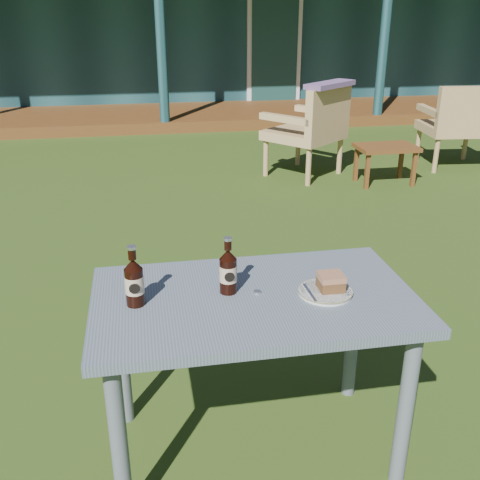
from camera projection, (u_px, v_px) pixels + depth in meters
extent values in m
plane|color=#334916|center=(206.00, 278.00, 3.82)|extent=(80.00, 80.00, 0.00)
cube|color=#1A3F44|center=(150.00, 26.00, 11.93)|extent=(15.00, 6.00, 2.60)
cube|color=brown|center=(163.00, 117.00, 8.87)|extent=(15.00, 1.80, 0.16)
cylinder|color=#1A3F44|center=(161.00, 44.00, 7.70)|extent=(0.14, 0.14, 2.45)
cylinder|color=#1A3F44|center=(384.00, 41.00, 8.23)|extent=(0.14, 0.14, 2.45)
cube|color=white|center=(274.00, 50.00, 9.64)|extent=(0.95, 0.06, 2.00)
cube|color=#193D38|center=(275.00, 50.00, 9.61)|extent=(0.80, 0.04, 1.85)
cube|color=slate|center=(254.00, 300.00, 2.09)|extent=(1.20, 0.70, 0.04)
cylinder|color=slate|center=(119.00, 445.00, 1.90)|extent=(0.06, 0.06, 0.68)
cylinder|color=slate|center=(406.00, 409.00, 2.07)|extent=(0.06, 0.06, 0.68)
cylinder|color=slate|center=(122.00, 355.00, 2.39)|extent=(0.06, 0.06, 0.68)
cylinder|color=slate|center=(353.00, 331.00, 2.56)|extent=(0.06, 0.06, 0.68)
cylinder|color=silver|center=(325.00, 292.00, 2.10)|extent=(0.20, 0.20, 0.01)
cylinder|color=olive|center=(325.00, 291.00, 2.10)|extent=(0.20, 0.20, 0.00)
cube|color=#53341A|center=(331.00, 284.00, 2.10)|extent=(0.09, 0.08, 0.04)
cube|color=#9C6646|center=(331.00, 277.00, 2.08)|extent=(0.09, 0.09, 0.02)
cube|color=silver|center=(309.00, 292.00, 2.07)|extent=(0.02, 0.14, 0.00)
cylinder|color=black|center=(228.00, 276.00, 2.09)|extent=(0.06, 0.06, 0.14)
cone|color=black|center=(228.00, 254.00, 2.05)|extent=(0.06, 0.06, 0.04)
cylinder|color=black|center=(228.00, 245.00, 2.04)|extent=(0.03, 0.03, 0.04)
cylinder|color=silver|center=(228.00, 239.00, 2.03)|extent=(0.03, 0.03, 0.01)
cylinder|color=#C9B08E|center=(228.00, 273.00, 2.08)|extent=(0.07, 0.07, 0.06)
cylinder|color=black|center=(230.00, 277.00, 2.05)|extent=(0.04, 0.00, 0.04)
cylinder|color=black|center=(135.00, 287.00, 2.00)|extent=(0.07, 0.07, 0.14)
cone|color=black|center=(133.00, 264.00, 1.96)|extent=(0.07, 0.07, 0.04)
cylinder|color=black|center=(132.00, 254.00, 1.95)|extent=(0.03, 0.03, 0.04)
cylinder|color=silver|center=(131.00, 248.00, 1.94)|extent=(0.03, 0.03, 0.01)
cylinder|color=#C9B08E|center=(134.00, 284.00, 1.99)|extent=(0.07, 0.07, 0.06)
cylinder|color=black|center=(134.00, 289.00, 1.96)|extent=(0.04, 0.00, 0.04)
cylinder|color=silver|center=(257.00, 292.00, 2.10)|extent=(0.03, 0.03, 0.01)
cube|color=tan|center=(304.00, 134.00, 5.98)|extent=(0.97, 0.96, 0.10)
cube|color=tan|center=(329.00, 111.00, 5.70)|extent=(0.61, 0.51, 0.47)
cube|color=tan|center=(320.00, 111.00, 6.14)|extent=(0.45, 0.53, 0.07)
cube|color=tan|center=(285.00, 119.00, 5.70)|extent=(0.45, 0.53, 0.07)
cylinder|color=tan|center=(298.00, 148.00, 6.45)|extent=(0.06, 0.06, 0.39)
cylinder|color=tan|center=(266.00, 158.00, 6.04)|extent=(0.06, 0.06, 0.39)
cylinder|color=tan|center=(340.00, 156.00, 6.12)|extent=(0.06, 0.06, 0.39)
cylinder|color=tan|center=(308.00, 167.00, 5.70)|extent=(0.06, 0.06, 0.39)
cube|color=tan|center=(454.00, 129.00, 6.33)|extent=(0.75, 0.71, 0.10)
cube|color=tan|center=(469.00, 108.00, 5.96)|extent=(0.69, 0.16, 0.45)
cube|color=tan|center=(430.00, 111.00, 6.25)|extent=(0.14, 0.61, 0.06)
cylinder|color=tan|center=(465.00, 144.00, 6.69)|extent=(0.05, 0.05, 0.38)
cylinder|color=tan|center=(418.00, 144.00, 6.65)|extent=(0.05, 0.05, 0.38)
cylinder|color=tan|center=(436.00, 156.00, 6.15)|extent=(0.05, 0.05, 0.38)
cube|color=#6B4E7B|center=(330.00, 85.00, 5.60)|extent=(0.63, 0.57, 0.05)
cube|color=brown|center=(386.00, 147.00, 5.70)|extent=(0.60, 0.40, 0.04)
cube|color=brown|center=(367.00, 172.00, 5.60)|extent=(0.04, 0.04, 0.36)
cube|color=brown|center=(414.00, 169.00, 5.68)|extent=(0.04, 0.04, 0.36)
cube|color=brown|center=(356.00, 164.00, 5.87)|extent=(0.04, 0.04, 0.36)
cube|color=brown|center=(401.00, 162.00, 5.96)|extent=(0.04, 0.04, 0.36)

